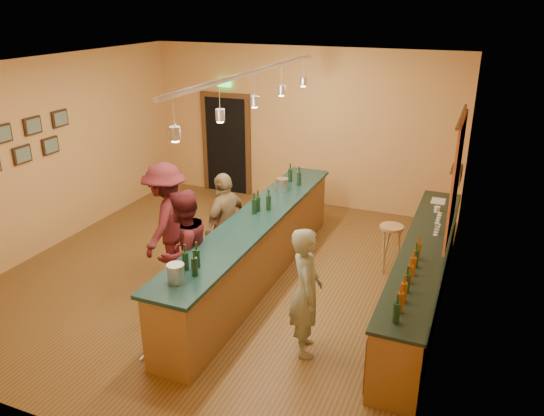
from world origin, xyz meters
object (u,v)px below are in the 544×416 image
at_px(customer_c, 166,221).
at_px(bar_stool, 391,234).
at_px(back_counter, 422,276).
at_px(customer_b, 226,224).
at_px(tasting_bar, 256,244).
at_px(customer_a, 184,253).
at_px(bartender, 306,292).

distance_m(customer_c, bar_stool, 3.47).
relative_size(back_counter, customer_c, 2.51).
bearing_deg(customer_b, back_counter, 101.66).
xyz_separation_m(customer_c, bar_stool, (3.14, 1.45, -0.28)).
bearing_deg(tasting_bar, back_counter, 4.27).
xyz_separation_m(customer_a, customer_c, (-0.77, 0.78, 0.03)).
height_order(customer_b, bar_stool, customer_b).
bearing_deg(back_counter, customer_a, -156.17).
bearing_deg(customer_c, bar_stool, 106.05).
bearing_deg(bar_stool, customer_a, -136.68).
distance_m(customer_a, customer_b, 1.23).
height_order(back_counter, customer_c, customer_c).
height_order(customer_a, bar_stool, customer_a).
height_order(back_counter, bartender, bartender).
bearing_deg(tasting_bar, bartender, -47.44).
relative_size(bartender, customer_c, 0.90).
bearing_deg(customer_a, bartender, 95.16).
bearing_deg(customer_b, tasting_bar, 90.40).
distance_m(tasting_bar, bartender, 1.88).
bearing_deg(tasting_bar, customer_a, -115.85).
xyz_separation_m(back_counter, bartender, (-1.16, -1.55, 0.33)).
xyz_separation_m(tasting_bar, customer_c, (-1.32, -0.36, 0.30)).
height_order(back_counter, bar_stool, back_counter).
relative_size(back_counter, customer_b, 2.79).
relative_size(back_counter, customer_a, 2.59).
height_order(tasting_bar, customer_a, customer_a).
height_order(bartender, bar_stool, bartender).
bearing_deg(customer_c, customer_b, 111.26).
xyz_separation_m(customer_a, bar_stool, (2.36, 2.23, -0.26)).
distance_m(tasting_bar, customer_a, 1.29).
distance_m(customer_a, customer_c, 1.10).
bearing_deg(customer_c, customer_a, 36.12).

